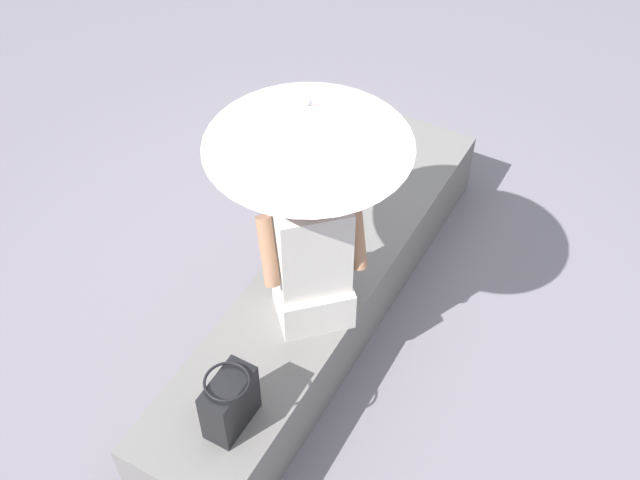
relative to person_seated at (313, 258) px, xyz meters
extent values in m
plane|color=slate|center=(0.29, 0.09, -0.79)|extent=(14.00, 14.00, 0.00)
cube|color=slate|center=(0.29, 0.09, -0.59)|extent=(2.69, 0.56, 0.40)
cube|color=beige|center=(0.00, 0.00, -0.28)|extent=(0.44, 0.44, 0.22)
cube|color=beige|center=(0.00, 0.00, 0.07)|extent=(0.37, 0.37, 0.48)
sphere|color=#9E7051|center=(0.00, 0.00, 0.41)|extent=(0.20, 0.20, 0.20)
cylinder|color=#9E7051|center=(0.14, -0.14, 0.10)|extent=(0.19, 0.19, 0.32)
cylinder|color=#9E7051|center=(-0.14, 0.14, 0.10)|extent=(0.19, 0.19, 0.32)
cylinder|color=#B7B7BC|center=(0.09, 0.07, 0.18)|extent=(0.02, 0.02, 1.14)
cone|color=silver|center=(0.09, 0.07, 0.66)|extent=(0.87, 0.87, 0.20)
sphere|color=#B7B7BC|center=(0.09, 0.07, 0.77)|extent=(0.03, 0.03, 0.03)
cube|color=black|center=(-0.69, 0.01, -0.25)|extent=(0.26, 0.13, 0.28)
torus|color=black|center=(-0.69, 0.01, -0.09)|extent=(0.19, 0.19, 0.01)
camera|label=1|loc=(-2.05, -1.19, 2.57)|focal=44.03mm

